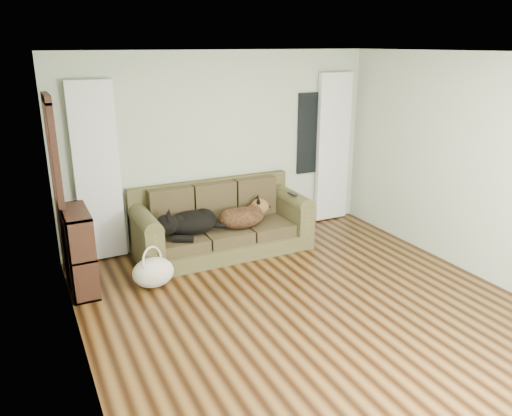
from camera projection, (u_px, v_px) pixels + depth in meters
name	position (u px, v px, depth m)	size (l,w,h in m)	color
floor	(316.00, 315.00, 5.18)	(5.00, 5.00, 0.00)	black
ceiling	(328.00, 53.00, 4.36)	(5.00, 5.00, 0.00)	white
wall_back	(222.00, 148.00, 6.90)	(4.50, 0.04, 2.60)	#B3C5A2
wall_left	(75.00, 232.00, 3.83)	(0.04, 5.00, 2.60)	#B3C5A2
wall_right	(487.00, 170.00, 5.71)	(0.04, 5.00, 2.60)	#B3C5A2
curtain_left	(97.00, 173.00, 6.17)	(0.55, 0.08, 2.25)	white
curtain_right	(333.00, 148.00, 7.63)	(0.55, 0.08, 2.25)	white
window_pane	(312.00, 133.00, 7.45)	(0.50, 0.03, 1.20)	black
door_casing	(58.00, 194.00, 5.67)	(0.07, 0.60, 2.10)	black
sofa	(223.00, 220.00, 6.62)	(2.30, 0.99, 0.94)	#3C3B23
dog_black_lab	(189.00, 224.00, 6.37)	(0.70, 0.49, 0.30)	black
dog_shepherd	(243.00, 216.00, 6.65)	(0.66, 0.47, 0.29)	black
tv_remote	(292.00, 194.00, 6.78)	(0.05, 0.17, 0.02)	black
tote_bag	(153.00, 274.00, 5.73)	(0.48, 0.37, 0.35)	beige
bookshelf	(79.00, 249.00, 5.57)	(0.28, 0.76, 0.95)	black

